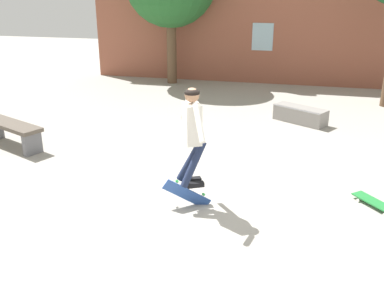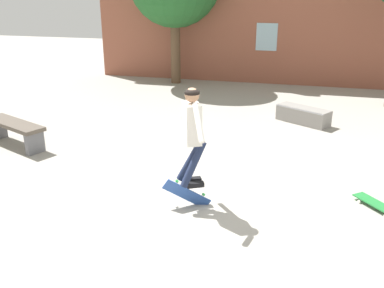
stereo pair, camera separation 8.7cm
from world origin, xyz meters
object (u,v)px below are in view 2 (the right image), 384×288
object	(u,v)px
park_bench	(14,129)
skate_ledge	(303,115)
skater	(192,129)
skateboard_flipping	(187,194)
skateboard_resting	(378,205)

from	to	relation	value
park_bench	skate_ledge	distance (m)	6.65
skater	skateboard_flipping	world-z (taller)	skater
skate_ledge	skater	size ratio (longest dim) A/B	0.91
skate_ledge	skateboard_flipping	distance (m)	5.09
skateboard_resting	skater	bearing A→B (deg)	-117.86
park_bench	skateboard_resting	bearing A→B (deg)	15.18
skateboard_flipping	park_bench	bearing A→B (deg)	137.73
skate_ledge	skater	distance (m)	5.13
park_bench	skateboard_flipping	world-z (taller)	park_bench
skateboard_resting	skate_ledge	bearing A→B (deg)	155.81
skater	skateboard_flipping	xyz separation A→B (m)	(-0.07, -0.05, -1.04)
park_bench	skateboard_resting	size ratio (longest dim) A/B	2.25
skater	skateboard_resting	size ratio (longest dim) A/B	1.96
skater	skateboard_resting	world-z (taller)	skater
skateboard_flipping	skateboard_resting	world-z (taller)	skateboard_flipping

